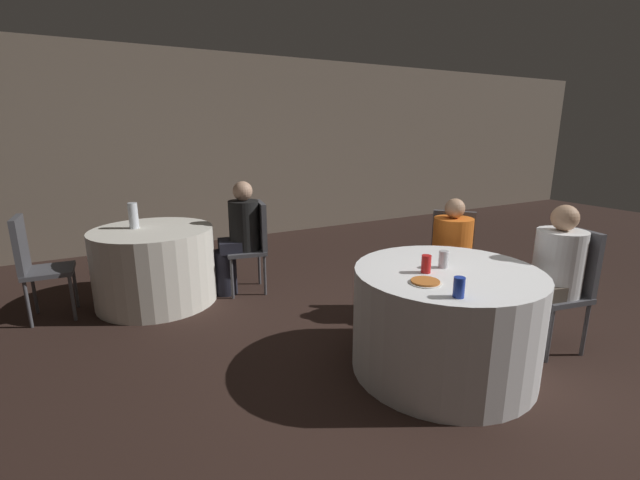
% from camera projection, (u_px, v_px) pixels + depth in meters
% --- Properties ---
extents(ground_plane, '(16.00, 16.00, 0.00)m').
position_uv_depth(ground_plane, '(457.00, 373.00, 3.07)').
color(ground_plane, black).
extents(wall_back, '(16.00, 0.06, 2.80)m').
position_uv_depth(wall_back, '(240.00, 149.00, 6.66)').
color(wall_back, '#7A6B5B').
rests_on(wall_back, ground_plane).
extents(table_near, '(1.30, 1.30, 0.75)m').
position_uv_depth(table_near, '(445.00, 320.00, 3.05)').
color(table_near, white).
rests_on(table_near, ground_plane).
extents(table_far, '(1.16, 1.16, 0.75)m').
position_uv_depth(table_far, '(155.00, 265.00, 4.27)').
color(table_far, white).
rests_on(table_far, ground_plane).
extents(chair_near_east, '(0.47, 0.47, 0.96)m').
position_uv_depth(chair_near_east, '(566.00, 279.00, 3.31)').
color(chair_near_east, '#47474C').
rests_on(chair_near_east, ground_plane).
extents(chair_near_northeast, '(0.57, 0.57, 0.96)m').
position_uv_depth(chair_near_northeast, '(451.00, 254.00, 3.98)').
color(chair_near_northeast, '#47474C').
rests_on(chair_near_northeast, ground_plane).
extents(chair_far_east, '(0.47, 0.47, 0.96)m').
position_uv_depth(chair_far_east, '(254.00, 239.00, 4.52)').
color(chair_far_east, '#47474C').
rests_on(chair_far_east, ground_plane).
extents(chair_far_west, '(0.43, 0.42, 0.96)m').
position_uv_depth(chair_far_west, '(34.00, 259.00, 3.81)').
color(chair_far_west, '#47474C').
rests_on(chair_far_west, ground_plane).
extents(person_white_shirt, '(0.51, 0.40, 1.16)m').
position_uv_depth(person_white_shirt, '(549.00, 278.00, 3.25)').
color(person_white_shirt, '#4C4238').
rests_on(person_white_shirt, ground_plane).
extents(person_black_shirt, '(0.49, 0.35, 1.19)m').
position_uv_depth(person_black_shirt, '(238.00, 238.00, 4.46)').
color(person_black_shirt, black).
rests_on(person_black_shirt, ground_plane).
extents(person_orange_shirt, '(0.48, 0.48, 1.11)m').
position_uv_depth(person_orange_shirt, '(451.00, 259.00, 3.82)').
color(person_orange_shirt, '#33384C').
rests_on(person_orange_shirt, ground_plane).
extents(pizza_plate_near, '(0.21, 0.21, 0.02)m').
position_uv_depth(pizza_plate_near, '(425.00, 282.00, 2.70)').
color(pizza_plate_near, white).
rests_on(pizza_plate_near, table_near).
extents(soda_can_silver, '(0.07, 0.07, 0.12)m').
position_uv_depth(soda_can_silver, '(443.00, 259.00, 2.99)').
color(soda_can_silver, silver).
rests_on(soda_can_silver, table_near).
extents(soda_can_blue, '(0.07, 0.07, 0.12)m').
position_uv_depth(soda_can_blue, '(459.00, 287.00, 2.46)').
color(soda_can_blue, '#1E38A5').
rests_on(soda_can_blue, table_near).
extents(soda_can_red, '(0.07, 0.07, 0.12)m').
position_uv_depth(soda_can_red, '(426.00, 264.00, 2.88)').
color(soda_can_red, red).
rests_on(soda_can_red, table_near).
extents(bottle_far, '(0.09, 0.09, 0.25)m').
position_uv_depth(bottle_far, '(133.00, 216.00, 4.17)').
color(bottle_far, silver).
rests_on(bottle_far, table_far).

